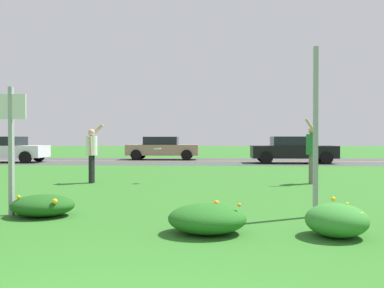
{
  "coord_description": "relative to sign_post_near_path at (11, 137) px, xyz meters",
  "views": [
    {
      "loc": [
        0.71,
        -2.27,
        1.37
      ],
      "look_at": [
        0.08,
        10.39,
        1.19
      ],
      "focal_mm": 40.12,
      "sensor_mm": 36.0,
      "label": 1
    }
  ],
  "objects": [
    {
      "name": "person_thrower_white_shirt",
      "position": [
        -0.12,
        5.46,
        -0.4
      ],
      "size": [
        0.49,
        0.49,
        1.81
      ],
      "color": "silver",
      "rests_on": "ground"
    },
    {
      "name": "daylily_clump_front_center",
      "position": [
        0.59,
        -0.06,
        -1.2
      ],
      "size": [
        1.11,
        0.95,
        0.39
      ],
      "color": "#1E5619",
      "rests_on": "ground"
    },
    {
      "name": "car_white_leftmost",
      "position": [
        -8.11,
        16.09,
        -0.64
      ],
      "size": [
        4.5,
        2.0,
        1.45
      ],
      "color": "silver",
      "rests_on": "ground"
    },
    {
      "name": "sign_post_near_path",
      "position": [
        0.0,
        0.0,
        0.0
      ],
      "size": [
        0.56,
        0.1,
        2.27
      ],
      "color": "#93969B",
      "rests_on": "ground"
    },
    {
      "name": "daylily_clump_mid_center",
      "position": [
        3.48,
        -1.27,
        -1.17
      ],
      "size": [
        1.13,
        1.01,
        0.45
      ],
      "color": "#23661E",
      "rests_on": "ground"
    },
    {
      "name": "frisbee_white",
      "position": [
        1.87,
        5.6,
        -0.34
      ],
      "size": [
        0.23,
        0.23,
        0.05
      ],
      "color": "white"
    },
    {
      "name": "car_black_center_right",
      "position": [
        7.89,
        16.09,
        -0.64
      ],
      "size": [
        4.5,
        2.0,
        1.45
      ],
      "color": "black",
      "rests_on": "ground"
    },
    {
      "name": "person_catcher_green_shirt",
      "position": [
        6.52,
        5.57,
        -0.36
      ],
      "size": [
        0.43,
        0.49,
        1.96
      ],
      "color": "#287038",
      "rests_on": "ground"
    },
    {
      "name": "highway_center_stripe",
      "position": [
        2.86,
        17.82,
        -1.38
      ],
      "size": [
        120.0,
        0.16,
        0.0
      ],
      "primitive_type": "cube",
      "color": "yellow",
      "rests_on": "ground"
    },
    {
      "name": "highway_strip",
      "position": [
        2.86,
        17.82,
        -1.38
      ],
      "size": [
        120.0,
        7.68,
        0.01
      ],
      "primitive_type": "cube",
      "color": "#424244",
      "rests_on": "ground"
    },
    {
      "name": "daylily_clump_front_right",
      "position": [
        5.28,
        -1.39,
        -1.16
      ],
      "size": [
        0.86,
        0.91,
        0.51
      ],
      "color": "#337F2D",
      "rests_on": "ground"
    },
    {
      "name": "sign_post_by_roadside",
      "position": [
        5.34,
        0.12,
        0.09
      ],
      "size": [
        0.07,
        0.1,
        2.95
      ],
      "color": "#93969B",
      "rests_on": "ground"
    },
    {
      "name": "ground_plane",
      "position": [
        2.86,
        6.35,
        -1.38
      ],
      "size": [
        120.0,
        120.0,
        0.0
      ],
      "primitive_type": "plane",
      "color": "#2D6B23"
    },
    {
      "name": "car_tan_center_left",
      "position": [
        0.38,
        19.55,
        -0.64
      ],
      "size": [
        4.5,
        2.0,
        1.45
      ],
      "color": "#937F60",
      "rests_on": "ground"
    }
  ]
}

